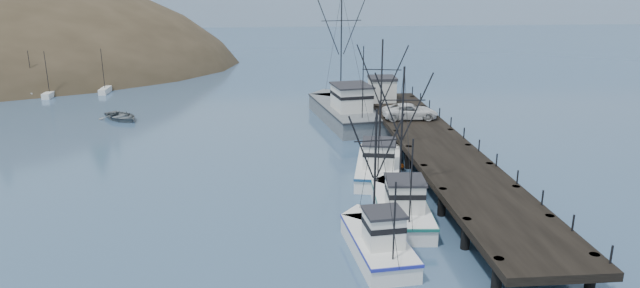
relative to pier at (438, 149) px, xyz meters
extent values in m
plane|color=#334F71|center=(-14.00, -16.00, -1.69)|extent=(400.00, 400.00, 0.00)
cube|color=black|center=(0.00, 0.00, 0.06)|extent=(6.00, 44.00, 0.50)
cylinder|color=black|center=(-2.60, -20.00, -0.69)|extent=(0.56, 0.56, 2.00)
cylinder|color=black|center=(2.60, -20.00, -0.69)|extent=(0.56, 0.56, 2.00)
cylinder|color=black|center=(-2.60, -15.00, -0.69)|extent=(0.56, 0.56, 2.00)
cylinder|color=black|center=(2.60, -15.00, -0.69)|extent=(0.56, 0.56, 2.00)
cylinder|color=black|center=(-2.60, -10.00, -0.69)|extent=(0.56, 0.56, 2.00)
cylinder|color=black|center=(2.60, -10.00, -0.69)|extent=(0.56, 0.56, 2.00)
cylinder|color=black|center=(-2.60, -5.00, -0.69)|extent=(0.56, 0.56, 2.00)
cylinder|color=black|center=(2.60, -5.00, -0.69)|extent=(0.56, 0.56, 2.00)
cylinder|color=black|center=(-2.60, 0.00, -0.69)|extent=(0.56, 0.56, 2.00)
cylinder|color=black|center=(2.60, 0.00, -0.69)|extent=(0.56, 0.56, 2.00)
cylinder|color=black|center=(-2.60, 5.00, -0.69)|extent=(0.56, 0.56, 2.00)
cylinder|color=black|center=(2.60, 5.00, -0.69)|extent=(0.56, 0.56, 2.00)
cylinder|color=black|center=(-2.60, 10.00, -0.69)|extent=(0.56, 0.56, 2.00)
cylinder|color=black|center=(2.60, 10.00, -0.69)|extent=(0.56, 0.56, 2.00)
cylinder|color=black|center=(-2.60, 15.00, -0.69)|extent=(0.56, 0.56, 2.00)
cylinder|color=black|center=(2.60, 15.00, -0.69)|extent=(0.56, 0.56, 2.00)
cylinder|color=black|center=(-2.60, 20.00, -0.69)|extent=(0.56, 0.56, 2.00)
cylinder|color=black|center=(2.60, 20.00, -0.69)|extent=(0.56, 0.56, 2.00)
cube|color=beige|center=(-52.00, 40.00, -0.29)|extent=(4.00, 5.00, 2.80)
cube|color=beige|center=(-48.00, 46.00, -0.29)|extent=(4.00, 5.00, 2.80)
cube|color=#9EB2C6|center=(-4.00, 154.00, -1.69)|extent=(360.00, 40.00, 26.00)
cube|color=silver|center=(-54.00, 169.00, -1.69)|extent=(180.00, 25.00, 18.00)
cube|color=white|center=(-37.45, 35.19, -1.39)|extent=(1.00, 3.50, 0.90)
cylinder|color=black|center=(-37.45, 35.19, 1.51)|extent=(0.08, 0.08, 6.00)
cube|color=white|center=(-52.37, 49.35, -1.39)|extent=(1.00, 3.50, 0.90)
cylinder|color=black|center=(-52.37, 49.35, 1.51)|extent=(0.08, 0.08, 6.00)
cube|color=white|center=(-39.63, 47.81, -1.39)|extent=(1.00, 3.50, 0.90)
cylinder|color=black|center=(-39.63, 47.81, 1.51)|extent=(0.08, 0.08, 6.00)
cube|color=white|center=(-46.67, 34.01, -1.39)|extent=(1.00, 3.50, 0.90)
cylinder|color=black|center=(-46.67, 34.01, 1.51)|extent=(0.08, 0.08, 6.00)
cube|color=white|center=(-44.19, 33.01, -1.39)|extent=(1.00, 3.50, 0.90)
cylinder|color=black|center=(-44.19, 33.01, 1.51)|extent=(0.08, 0.08, 6.00)
cube|color=white|center=(-55.57, 49.87, -1.39)|extent=(1.00, 3.50, 0.90)
cylinder|color=black|center=(-55.57, 49.87, 1.51)|extent=(0.08, 0.08, 6.00)
cube|color=white|center=(-43.62, 40.44, -1.39)|extent=(1.00, 3.50, 0.90)
cylinder|color=black|center=(-43.62, 40.44, 1.51)|extent=(0.08, 0.08, 6.00)
cube|color=white|center=(-5.51, -10.30, -1.24)|extent=(4.01, 8.79, 1.60)
cube|color=white|center=(-5.17, -6.04, -1.24)|extent=(3.33, 3.33, 1.60)
cube|color=#186056|center=(-5.51, -10.30, -0.54)|extent=(4.10, 9.01, 0.18)
cube|color=silver|center=(-5.60, -11.39, 0.51)|extent=(2.52, 2.59, 1.90)
cube|color=#26262B|center=(-5.60, -11.39, 1.54)|extent=(2.74, 2.83, 0.16)
cylinder|color=black|center=(-5.40, -8.99, 4.09)|extent=(0.14, 0.14, 9.05)
cylinder|color=black|center=(-5.78, -13.58, 2.27)|extent=(0.10, 0.10, 5.43)
cube|color=white|center=(-8.08, -15.48, -1.24)|extent=(3.62, 7.47, 1.60)
cube|color=white|center=(-8.44, -11.89, -1.24)|extent=(2.90, 2.90, 1.60)
cube|color=#22289F|center=(-8.08, -15.48, -0.54)|extent=(3.70, 7.66, 0.18)
cube|color=silver|center=(-7.99, -16.40, 0.51)|extent=(2.23, 2.23, 1.90)
cube|color=#26262B|center=(-7.99, -16.40, 1.54)|extent=(2.42, 2.43, 0.16)
cylinder|color=black|center=(-8.19, -14.38, 3.30)|extent=(0.14, 0.14, 7.49)
cylinder|color=black|center=(-7.80, -18.25, 1.81)|extent=(0.10, 0.10, 4.49)
cube|color=white|center=(-5.43, -1.41, -1.24)|extent=(5.34, 9.72, 1.60)
cube|color=white|center=(-4.49, 3.09, -1.24)|extent=(3.47, 3.47, 1.60)
cube|color=navy|center=(-5.43, -1.41, -0.54)|extent=(5.46, 9.97, 0.18)
cube|color=silver|center=(-5.67, -2.56, 0.51)|extent=(2.95, 3.05, 1.90)
cube|color=#26262B|center=(-5.67, -2.56, 1.54)|extent=(3.21, 3.32, 0.16)
cylinder|color=black|center=(-5.14, -0.02, 4.47)|extent=(0.14, 0.14, 9.82)
cylinder|color=black|center=(-6.15, -4.87, 2.51)|extent=(0.10, 0.10, 5.89)
cube|color=slate|center=(-5.84, 16.43, -0.94)|extent=(7.47, 15.46, 2.20)
cube|color=slate|center=(-7.03, 23.74, -0.94)|extent=(5.08, 5.08, 2.20)
cube|color=#212327|center=(-5.84, 16.43, 0.06)|extent=(7.63, 15.85, 0.18)
cube|color=silver|center=(-5.53, 14.56, 1.46)|extent=(4.23, 4.71, 2.60)
cube|color=#26262B|center=(-5.53, 14.56, 2.84)|extent=(4.59, 5.13, 0.16)
cylinder|color=black|center=(-6.20, 18.68, 6.31)|extent=(0.14, 0.14, 12.29)
cylinder|color=black|center=(-4.92, 10.81, 3.85)|extent=(0.10, 0.10, 7.38)
cube|color=silver|center=(-1.50, 18.00, 1.56)|extent=(2.80, 3.00, 2.50)
cube|color=#26262B|center=(-1.50, 18.00, 2.96)|extent=(3.00, 3.20, 0.30)
imported|color=silver|center=(-0.28, 9.32, 1.08)|extent=(5.61, 2.68, 1.54)
imported|color=slate|center=(-31.47, 19.49, -1.69)|extent=(6.41, 6.48, 1.10)
camera|label=1|loc=(-14.15, -45.71, 14.54)|focal=32.00mm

